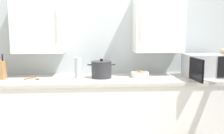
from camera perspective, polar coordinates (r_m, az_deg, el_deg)
The scene contains 8 objects.
back_wall_tiled at distance 3.60m, azimuth -2.85°, elevation 7.17°, with size 4.32×0.44×2.85m.
counter_unit at distance 3.41m, azimuth -2.61°, elevation -10.04°, with size 3.48×0.71×0.91m.
microwave_oven at distance 3.60m, azimuth 19.22°, elevation 0.33°, with size 0.50×0.70×0.29m.
knife_block at distance 3.52m, azimuth -23.35°, elevation -0.55°, with size 0.11×0.15×0.32m.
stock_pot at distance 3.31m, azimuth -2.33°, elevation -0.54°, with size 0.36×0.26×0.25m.
fruit_bowl at distance 3.36m, azimuth 6.21°, elevation -1.61°, with size 0.23×0.23×0.09m.
wooden_spoon at distance 3.37m, azimuth -16.79°, elevation -2.43°, with size 0.21×0.19×0.02m.
thermos_flask at distance 3.33m, azimuth -7.48°, elevation -0.13°, with size 0.09×0.09×0.26m.
Camera 1 is at (-0.07, -2.49, 1.52)m, focal length 41.49 mm.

